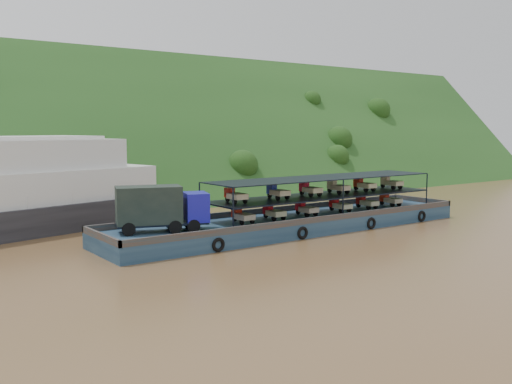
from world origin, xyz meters
TOP-DOWN VIEW (x-y plane):
  - ground at (0.00, 0.00)m, footprint 160.00×160.00m
  - hillside at (0.00, 36.00)m, footprint 140.00×39.60m
  - cargo_barge at (-1.60, -0.47)m, footprint 35.00×7.18m

SIDE VIEW (x-z plane):
  - ground at x=0.00m, z-range 0.00..0.00m
  - hillside at x=0.00m, z-range -19.80..19.80m
  - cargo_barge at x=-1.60m, z-range -1.17..3.49m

